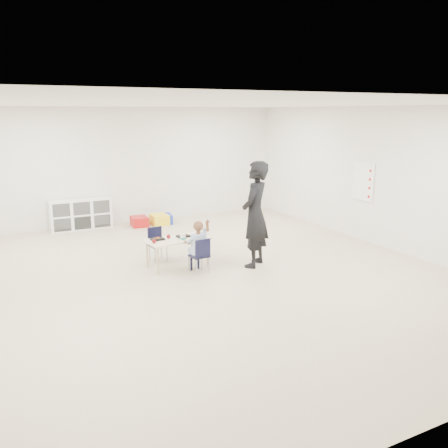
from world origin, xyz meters
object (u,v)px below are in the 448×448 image
chair_near (199,255)px  adult (255,214)px  table (178,252)px  cubby_shelf (81,214)px  child (199,245)px

chair_near → adult: (1.03, -0.12, 0.63)m
table → adult: (1.23, -0.60, 0.68)m
cubby_shelf → table: bearing=-74.6°
chair_near → cubby_shelf: 4.26m
chair_near → adult: bearing=-12.3°
chair_near → child: child is taller
table → adult: 1.52m
table → chair_near: 0.52m
table → cubby_shelf: bearing=99.5°
chair_near → cubby_shelf: bearing=100.4°
adult → table: bearing=-67.2°
child → adult: size_ratio=0.51×
adult → chair_near: bearing=-47.7°
table → chair_near: bearing=-73.2°
table → cubby_shelf: 3.75m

